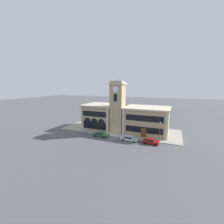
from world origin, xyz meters
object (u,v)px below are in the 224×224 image
street_lamp (160,129)px  fire_hydrant (152,140)px  parked_car_far (151,141)px  parked_car_mid (129,138)px  parked_car_near (101,134)px

street_lamp → fire_hydrant: 3.66m
parked_car_far → fire_hydrant: parked_car_far is taller
parked_car_far → street_lamp: (1.97, 2.09, 2.97)m
parked_car_mid → street_lamp: 8.68m
parked_car_far → street_lamp: 4.13m
parked_car_mid → fire_hydrant: 6.30m
fire_hydrant → parked_car_far: bearing=-94.6°
parked_car_mid → parked_car_far: 5.89m
parked_car_near → parked_car_far: (14.66, -0.00, 0.05)m
parked_car_far → parked_car_mid: bearing=-178.6°
parked_car_near → street_lamp: 17.03m
parked_car_far → fire_hydrant: (0.15, 1.80, -0.18)m
fire_hydrant → street_lamp: bearing=8.8°
parked_car_mid → parked_car_near: bearing=-178.6°
parked_car_near → street_lamp: (16.63, 2.09, 3.02)m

